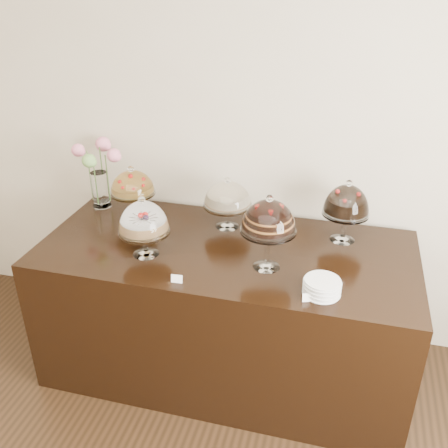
% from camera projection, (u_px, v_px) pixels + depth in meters
% --- Properties ---
extents(wall_back, '(5.00, 0.04, 3.00)m').
position_uv_depth(wall_back, '(261.00, 123.00, 3.11)').
color(wall_back, beige).
rests_on(wall_back, ground).
extents(display_counter, '(2.20, 1.00, 0.90)m').
position_uv_depth(display_counter, '(226.00, 309.00, 3.14)').
color(display_counter, black).
rests_on(display_counter, ground).
extents(cake_stand_sugar_sponge, '(0.29, 0.29, 0.36)m').
position_uv_depth(cake_stand_sugar_sponge, '(143.00, 220.00, 2.77)').
color(cake_stand_sugar_sponge, white).
rests_on(cake_stand_sugar_sponge, display_counter).
extents(cake_stand_choco_layer, '(0.30, 0.30, 0.43)m').
position_uv_depth(cake_stand_choco_layer, '(269.00, 219.00, 2.61)').
color(cake_stand_choco_layer, white).
rests_on(cake_stand_choco_layer, display_counter).
extents(cake_stand_cheesecake, '(0.30, 0.30, 0.33)m').
position_uv_depth(cake_stand_cheesecake, '(228.00, 197.00, 3.07)').
color(cake_stand_cheesecake, white).
rests_on(cake_stand_cheesecake, display_counter).
extents(cake_stand_dark_choco, '(0.28, 0.28, 0.39)m').
position_uv_depth(cake_stand_dark_choco, '(347.00, 203.00, 2.90)').
color(cake_stand_dark_choco, white).
rests_on(cake_stand_dark_choco, display_counter).
extents(cake_stand_fruit_tart, '(0.29, 0.29, 0.36)m').
position_uv_depth(cake_stand_fruit_tart, '(132.00, 185.00, 3.16)').
color(cake_stand_fruit_tart, white).
rests_on(cake_stand_fruit_tart, display_counter).
extents(flower_vase, '(0.33, 0.34, 0.45)m').
position_uv_depth(flower_vase, '(99.00, 170.00, 3.33)').
color(flower_vase, white).
rests_on(flower_vase, display_counter).
extents(plate_stack, '(0.19, 0.19, 0.08)m').
position_uv_depth(plate_stack, '(322.00, 287.00, 2.50)').
color(plate_stack, white).
rests_on(plate_stack, display_counter).
extents(price_card_left, '(0.06, 0.02, 0.04)m').
position_uv_depth(price_card_left, '(177.00, 279.00, 2.60)').
color(price_card_left, white).
rests_on(price_card_left, display_counter).
extents(price_card_right, '(0.06, 0.03, 0.04)m').
position_uv_depth(price_card_right, '(308.00, 297.00, 2.45)').
color(price_card_right, white).
rests_on(price_card_right, display_counter).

